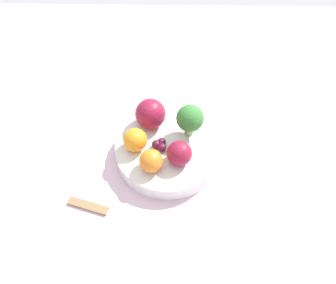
% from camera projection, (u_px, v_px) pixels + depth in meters
% --- Properties ---
extents(ground_plane, '(6.00, 6.00, 0.00)m').
position_uv_depth(ground_plane, '(168.00, 160.00, 0.71)').
color(ground_plane, gray).
extents(table_surface, '(1.20, 1.20, 0.02)m').
position_uv_depth(table_surface, '(168.00, 158.00, 0.70)').
color(table_surface, silver).
rests_on(table_surface, ground_plane).
extents(bowl, '(0.22, 0.22, 0.03)m').
position_uv_depth(bowl, '(168.00, 150.00, 0.68)').
color(bowl, white).
rests_on(bowl, table_surface).
extents(broccoli, '(0.06, 0.06, 0.08)m').
position_uv_depth(broccoli, '(190.00, 119.00, 0.65)').
color(broccoli, '#8CB76B').
rests_on(broccoli, bowl).
extents(apple_red, '(0.06, 0.06, 0.06)m').
position_uv_depth(apple_red, '(150.00, 114.00, 0.68)').
color(apple_red, maroon).
rests_on(apple_red, bowl).
extents(apple_green, '(0.05, 0.05, 0.05)m').
position_uv_depth(apple_green, '(179.00, 153.00, 0.63)').
color(apple_green, maroon).
rests_on(apple_green, bowl).
extents(orange_front, '(0.05, 0.05, 0.05)m').
position_uv_depth(orange_front, '(135.00, 140.00, 0.65)').
color(orange_front, orange).
rests_on(orange_front, bowl).
extents(orange_back, '(0.05, 0.05, 0.05)m').
position_uv_depth(orange_back, '(151.00, 161.00, 0.62)').
color(orange_back, orange).
rests_on(orange_back, bowl).
extents(grape_cluster, '(0.03, 0.03, 0.02)m').
position_uv_depth(grape_cluster, '(160.00, 144.00, 0.66)').
color(grape_cluster, '#47142D').
rests_on(grape_cluster, bowl).
extents(spoon, '(0.08, 0.04, 0.01)m').
position_uv_depth(spoon, '(88.00, 206.00, 0.62)').
color(spoon, olive).
rests_on(spoon, table_surface).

